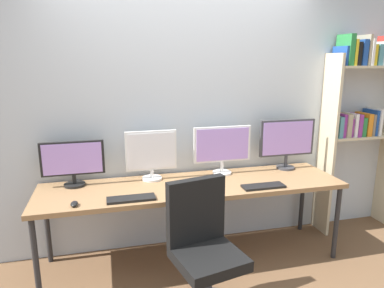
% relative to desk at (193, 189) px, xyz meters
% --- Properties ---
extents(wall_back, '(5.06, 0.10, 2.60)m').
position_rel_desk_xyz_m(wall_back, '(0.00, 0.42, 0.61)').
color(wall_back, silver).
rests_on(wall_back, ground_plane).
extents(desk, '(2.66, 0.68, 0.74)m').
position_rel_desk_xyz_m(desk, '(0.00, 0.00, 0.00)').
color(desk, '#936D47').
rests_on(desk, ground_plane).
extents(bookshelf, '(0.83, 0.28, 2.04)m').
position_rel_desk_xyz_m(bookshelf, '(1.83, 0.23, 0.61)').
color(bookshelf, beige).
rests_on(bookshelf, ground_plane).
extents(office_chair, '(0.53, 0.53, 0.99)m').
position_rel_desk_xyz_m(office_chair, '(-0.10, -0.69, -0.29)').
color(office_chair, '#2D2D33').
rests_on(office_chair, ground_plane).
extents(monitor_far_left, '(0.53, 0.18, 0.39)m').
position_rel_desk_xyz_m(monitor_far_left, '(-1.01, 0.21, 0.26)').
color(monitor_far_left, black).
rests_on(monitor_far_left, desk).
extents(monitor_center_left, '(0.46, 0.18, 0.45)m').
position_rel_desk_xyz_m(monitor_center_left, '(-0.34, 0.21, 0.29)').
color(monitor_center_left, silver).
rests_on(monitor_center_left, desk).
extents(monitor_center_right, '(0.55, 0.18, 0.46)m').
position_rel_desk_xyz_m(monitor_center_right, '(0.34, 0.21, 0.31)').
color(monitor_center_right, silver).
rests_on(monitor_center_right, desk).
extents(monitor_far_right, '(0.57, 0.18, 0.50)m').
position_rel_desk_xyz_m(monitor_far_right, '(1.01, 0.21, 0.33)').
color(monitor_far_right, '#38383D').
rests_on(monitor_far_right, desk).
extents(keyboard_left, '(0.37, 0.13, 0.02)m').
position_rel_desk_xyz_m(keyboard_left, '(-0.56, -0.23, 0.06)').
color(keyboard_left, black).
rests_on(keyboard_left, desk).
extents(keyboard_right, '(0.37, 0.13, 0.02)m').
position_rel_desk_xyz_m(keyboard_right, '(0.56, -0.23, 0.06)').
color(keyboard_right, black).
rests_on(keyboard_right, desk).
extents(computer_mouse, '(0.06, 0.10, 0.03)m').
position_rel_desk_xyz_m(computer_mouse, '(-0.98, -0.24, 0.06)').
color(computer_mouse, black).
rests_on(computer_mouse, desk).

